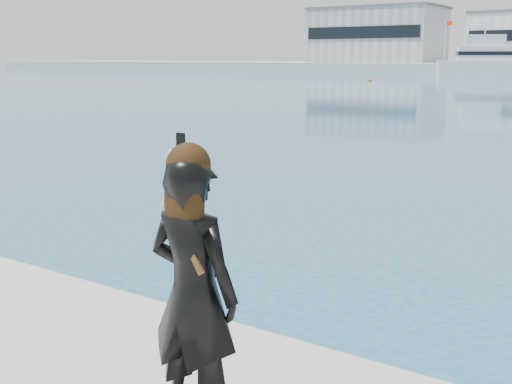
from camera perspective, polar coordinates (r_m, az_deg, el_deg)
warehouse_grey_left at (r=143.48m, az=10.74°, el=13.55°), size 26.52×16.36×11.50m
flagpole_left at (r=130.83m, az=16.51°, el=12.92°), size 1.28×0.16×8.00m
motor_yacht at (r=119.13m, az=20.31°, el=10.90°), size 19.88×12.50×9.02m
buoy_far at (r=88.28m, az=10.05°, el=9.69°), size 0.50×0.50×0.50m
woman at (r=4.06m, az=-5.65°, el=-8.27°), size 0.65×0.44×1.87m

